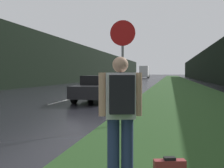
{
  "coord_description": "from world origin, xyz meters",
  "views": [
    {
      "loc": [
        5.68,
        -1.39,
        1.51
      ],
      "look_at": [
        2.4,
        14.41,
        0.88
      ],
      "focal_mm": 45.0,
      "sensor_mm": 36.0,
      "label": 1
    }
  ],
  "objects_px": {
    "car_passing_near": "(98,88)",
    "car_passing_far": "(129,81)",
    "stop_sign": "(123,60)",
    "hitchhiker_with_backpack": "(121,110)",
    "delivery_truck": "(144,72)"
  },
  "relations": [
    {
      "from": "delivery_truck",
      "to": "car_passing_near",
      "type": "bearing_deg",
      "value": -86.93
    },
    {
      "from": "car_passing_far",
      "to": "delivery_truck",
      "type": "height_order",
      "value": "delivery_truck"
    },
    {
      "from": "hitchhiker_with_backpack",
      "to": "delivery_truck",
      "type": "distance_m",
      "value": 80.7
    },
    {
      "from": "car_passing_near",
      "to": "stop_sign",
      "type": "bearing_deg",
      "value": 110.33
    },
    {
      "from": "car_passing_far",
      "to": "hitchhiker_with_backpack",
      "type": "bearing_deg",
      "value": 98.07
    },
    {
      "from": "stop_sign",
      "to": "car_passing_far",
      "type": "height_order",
      "value": "stop_sign"
    },
    {
      "from": "car_passing_near",
      "to": "car_passing_far",
      "type": "relative_size",
      "value": 1.04
    },
    {
      "from": "stop_sign",
      "to": "car_passing_near",
      "type": "xyz_separation_m",
      "value": [
        -2.47,
        6.67,
        -1.19
      ]
    },
    {
      "from": "hitchhiker_with_backpack",
      "to": "car_passing_far",
      "type": "xyz_separation_m",
      "value": [
        -3.15,
        22.24,
        -0.26
      ]
    },
    {
      "from": "stop_sign",
      "to": "hitchhiker_with_backpack",
      "type": "distance_m",
      "value": 4.36
    },
    {
      "from": "stop_sign",
      "to": "hitchhiker_with_backpack",
      "type": "xyz_separation_m",
      "value": [
        0.68,
        -4.22,
        -0.89
      ]
    },
    {
      "from": "hitchhiker_with_backpack",
      "to": "car_passing_far",
      "type": "distance_m",
      "value": 22.47
    },
    {
      "from": "stop_sign",
      "to": "delivery_truck",
      "type": "bearing_deg",
      "value": 94.65
    },
    {
      "from": "car_passing_near",
      "to": "car_passing_far",
      "type": "bearing_deg",
      "value": -90.0
    },
    {
      "from": "car_passing_near",
      "to": "delivery_truck",
      "type": "bearing_deg",
      "value": -86.93
    }
  ]
}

